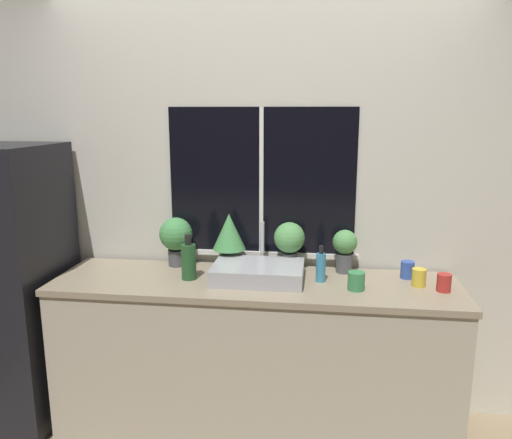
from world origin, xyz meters
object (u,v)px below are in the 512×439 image
object	(u,v)px
sink	(258,272)
mug_green	(356,281)
potted_plant_far_right	(345,247)
mug_yellow	(419,278)
soap_bottle	(321,267)
bottle_tall	(189,261)
mug_red	(444,283)
mug_blue	(407,270)
potted_plant_far_left	(176,237)
refrigerator	(3,285)
potted_plant_center_left	(229,235)
potted_plant_center_right	(289,241)

from	to	relation	value
sink	mug_green	distance (m)	0.54
potted_plant_far_right	mug_yellow	distance (m)	0.44
mug_green	mug_yellow	size ratio (longest dim) A/B	1.01
soap_bottle	bottle_tall	size ratio (longest dim) A/B	0.80
mug_red	mug_yellow	bearing A→B (deg)	150.45
potted_plant_far_right	mug_red	world-z (taller)	potted_plant_far_right
potted_plant_far_right	bottle_tall	distance (m)	0.90
mug_blue	mug_red	xyz separation A→B (m)	(0.16, -0.19, -0.00)
mug_green	mug_yellow	xyz separation A→B (m)	(0.34, 0.10, -0.00)
mug_yellow	mug_red	size ratio (longest dim) A/B	1.02
potted_plant_far_left	mug_yellow	xyz separation A→B (m)	(1.40, -0.19, -0.13)
potted_plant_far_right	mug_blue	xyz separation A→B (m)	(0.35, -0.06, -0.10)
bottle_tall	sink	bearing A→B (deg)	5.04
refrigerator	soap_bottle	world-z (taller)	refrigerator
mug_yellow	mug_red	distance (m)	0.13
potted_plant_far_left	potted_plant_center_left	world-z (taller)	potted_plant_center_left
potted_plant_center_left	soap_bottle	bearing A→B (deg)	-18.42
refrigerator	potted_plant_far_right	xyz separation A→B (m)	(2.01, 0.24, 0.24)
mug_green	mug_blue	bearing A→B (deg)	37.45
potted_plant_far_right	mug_green	size ratio (longest dim) A/B	2.61
bottle_tall	mug_blue	size ratio (longest dim) A/B	2.62
mug_red	mug_blue	bearing A→B (deg)	128.93
sink	bottle_tall	world-z (taller)	sink
potted_plant_center_left	mug_red	xyz separation A→B (m)	(1.19, -0.25, -0.16)
potted_plant_center_left	mug_red	distance (m)	1.22
bottle_tall	mug_red	distance (m)	1.38
potted_plant_far_left	mug_red	size ratio (longest dim) A/B	3.15
mug_blue	soap_bottle	bearing A→B (deg)	-166.17
potted_plant_center_left	mug_blue	bearing A→B (deg)	-3.46
potted_plant_center_right	mug_blue	size ratio (longest dim) A/B	2.95
potted_plant_far_left	mug_blue	xyz separation A→B (m)	(1.36, -0.06, -0.13)
mug_yellow	mug_red	bearing A→B (deg)	-29.55
sink	potted_plant_center_left	bearing A→B (deg)	134.79
potted_plant_center_left	bottle_tall	bearing A→B (deg)	-128.56
sink	refrigerator	bearing A→B (deg)	-178.49
potted_plant_far_left	soap_bottle	world-z (taller)	potted_plant_far_left
refrigerator	mug_red	size ratio (longest dim) A/B	17.58
potted_plant_center_right	mug_yellow	distance (m)	0.75
soap_bottle	mug_red	bearing A→B (deg)	-6.51
mug_red	bottle_tall	bearing A→B (deg)	179.18
bottle_tall	soap_bottle	bearing A→B (deg)	4.17
sink	mug_blue	bearing A→B (deg)	9.48
sink	potted_plant_center_left	world-z (taller)	potted_plant_center_left
mug_green	mug_red	world-z (taller)	mug_green
refrigerator	mug_green	bearing A→B (deg)	-1.38
potted_plant_center_right	mug_yellow	world-z (taller)	potted_plant_center_right
bottle_tall	mug_yellow	bearing A→B (deg)	2.08
bottle_tall	potted_plant_center_left	bearing A→B (deg)	51.44
potted_plant_far_left	mug_blue	distance (m)	1.37
refrigerator	sink	distance (m)	1.53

